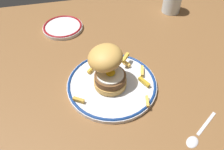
{
  "coord_description": "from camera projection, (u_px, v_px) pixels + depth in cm",
  "views": [
    {
      "loc": [
        -9.41,
        -46.67,
        49.55
      ],
      "look_at": [
        0.03,
        -4.82,
        4.6
      ],
      "focal_mm": 35.64,
      "sensor_mm": 36.0,
      "label": 1
    }
  ],
  "objects": [
    {
      "name": "spoon",
      "position": [
        196.0,
        137.0,
        0.54
      ],
      "size": [
        12.02,
        8.78,
        0.9
      ],
      "color": "silver",
      "rests_on": "ground_plane"
    },
    {
      "name": "burger",
      "position": [
        107.0,
        67.0,
        0.6
      ],
      "size": [
        11.33,
        11.77,
        12.33
      ],
      "color": "gold",
      "rests_on": "dinner_plate"
    },
    {
      "name": "dinner_plate",
      "position": [
        112.0,
        84.0,
        0.65
      ],
      "size": [
        26.16,
        26.16,
        1.6
      ],
      "color": "silver",
      "rests_on": "ground_plane"
    },
    {
      "name": "ground_plane",
      "position": [
        109.0,
        79.0,
        0.7
      ],
      "size": [
        125.64,
        99.16,
        4.0
      ],
      "primitive_type": "cube",
      "color": "brown"
    },
    {
      "name": "side_plate",
      "position": [
        63.0,
        27.0,
        0.85
      ],
      "size": [
        15.09,
        15.09,
        1.6
      ],
      "color": "silver",
      "rests_on": "ground_plane"
    },
    {
      "name": "fries_pile",
      "position": [
        116.0,
        69.0,
        0.67
      ],
      "size": [
        22.57,
        24.94,
        2.96
      ],
      "color": "#E8B04A",
      "rests_on": "dinner_plate"
    },
    {
      "name": "water_glass",
      "position": [
        172.0,
        3.0,
        0.92
      ],
      "size": [
        7.49,
        7.49,
        9.25
      ],
      "color": "silver",
      "rests_on": "ground_plane"
    }
  ]
}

